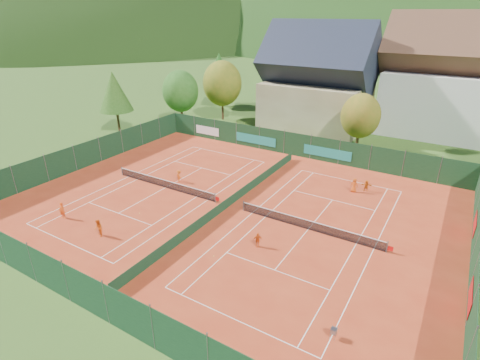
% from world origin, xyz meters
% --- Properties ---
extents(ground, '(600.00, 600.00, 0.00)m').
position_xyz_m(ground, '(0.00, 0.00, -0.02)').
color(ground, '#2F5319').
rests_on(ground, ground).
extents(clay_pad, '(40.00, 32.00, 0.01)m').
position_xyz_m(clay_pad, '(0.00, 0.00, 0.01)').
color(clay_pad, '#AC3419').
rests_on(clay_pad, ground).
extents(court_markings_left, '(11.03, 23.83, 0.00)m').
position_xyz_m(court_markings_left, '(-8.00, 0.00, 0.01)').
color(court_markings_left, white).
rests_on(court_markings_left, ground).
extents(court_markings_right, '(11.03, 23.83, 0.00)m').
position_xyz_m(court_markings_right, '(8.00, 0.00, 0.01)').
color(court_markings_right, white).
rests_on(court_markings_right, ground).
extents(tennis_net_left, '(13.30, 0.10, 1.02)m').
position_xyz_m(tennis_net_left, '(-7.85, 0.00, 0.51)').
color(tennis_net_left, '#59595B').
rests_on(tennis_net_left, ground).
extents(tennis_net_right, '(13.30, 0.10, 1.02)m').
position_xyz_m(tennis_net_right, '(8.15, 0.00, 0.51)').
color(tennis_net_right, '#59595B').
rests_on(tennis_net_right, ground).
extents(court_divider, '(0.03, 28.80, 1.00)m').
position_xyz_m(court_divider, '(0.00, 0.00, 0.50)').
color(court_divider, '#143820').
rests_on(court_divider, ground).
extents(fence_north, '(40.00, 0.10, 3.00)m').
position_xyz_m(fence_north, '(-0.46, 15.99, 1.47)').
color(fence_north, '#13341B').
rests_on(fence_north, ground).
extents(fence_south, '(40.00, 0.04, 3.00)m').
position_xyz_m(fence_south, '(0.00, -16.00, 1.50)').
color(fence_south, '#14371E').
rests_on(fence_south, ground).
extents(fence_west, '(0.04, 32.00, 3.00)m').
position_xyz_m(fence_west, '(-20.00, 0.00, 1.50)').
color(fence_west, '#13351C').
rests_on(fence_west, ground).
extents(fence_east, '(0.09, 32.00, 3.00)m').
position_xyz_m(fence_east, '(20.00, 0.05, 1.48)').
color(fence_east, '#12321A').
rests_on(fence_east, ground).
extents(chalet, '(16.20, 12.00, 16.00)m').
position_xyz_m(chalet, '(-3.00, 30.00, 6.62)').
color(chalet, tan).
rests_on(chalet, ground).
extents(hotel_block_a, '(21.60, 11.00, 17.25)m').
position_xyz_m(hotel_block_a, '(16.00, 36.00, 7.38)').
color(hotel_block_a, silver).
rests_on(hotel_block_a, ground).
extents(tree_west_front, '(5.72, 5.72, 8.69)m').
position_xyz_m(tree_west_front, '(-22.00, 20.00, 5.39)').
color(tree_west_front, '#452B18').
rests_on(tree_west_front, ground).
extents(tree_west_mid, '(6.44, 6.44, 9.78)m').
position_xyz_m(tree_west_mid, '(-18.00, 26.00, 6.07)').
color(tree_west_mid, '#4D2F1B').
rests_on(tree_west_mid, ground).
extents(tree_west_back, '(5.60, 5.60, 10.00)m').
position_xyz_m(tree_west_back, '(-24.00, 34.00, 6.74)').
color(tree_west_back, '#462A19').
rests_on(tree_west_back, ground).
extents(tree_center, '(5.01, 5.01, 7.60)m').
position_xyz_m(tree_center, '(6.00, 22.00, 4.72)').
color(tree_center, '#4C2F1B').
rests_on(tree_center, ground).
extents(tree_west_side, '(5.04, 5.04, 9.00)m').
position_xyz_m(tree_west_side, '(-28.00, 12.00, 6.06)').
color(tree_west_side, '#4A2F1A').
rests_on(tree_west_side, ground).
extents(ball_hopper, '(0.34, 0.34, 0.80)m').
position_xyz_m(ball_hopper, '(13.57, -10.18, 0.56)').
color(ball_hopper, slate).
rests_on(ball_hopper, ground).
extents(loose_ball_0, '(0.07, 0.07, 0.07)m').
position_xyz_m(loose_ball_0, '(-6.34, -5.40, 0.03)').
color(loose_ball_0, '#CCD833').
rests_on(loose_ball_0, ground).
extents(loose_ball_1, '(0.07, 0.07, 0.07)m').
position_xyz_m(loose_ball_1, '(3.31, -7.31, 0.03)').
color(loose_ball_1, '#CCD833').
rests_on(loose_ball_1, ground).
extents(loose_ball_2, '(0.07, 0.07, 0.07)m').
position_xyz_m(loose_ball_2, '(0.64, 2.51, 0.03)').
color(loose_ball_2, '#CCD833').
rests_on(loose_ball_2, ground).
extents(loose_ball_3, '(0.07, 0.07, 0.07)m').
position_xyz_m(loose_ball_3, '(-2.74, 5.40, 0.03)').
color(loose_ball_3, '#CCD833').
rests_on(loose_ball_3, ground).
extents(player_left_near, '(0.63, 0.49, 1.54)m').
position_xyz_m(player_left_near, '(-11.58, -9.55, 0.77)').
color(player_left_near, '#EA5114').
rests_on(player_left_near, ground).
extents(player_left_mid, '(0.93, 0.87, 1.53)m').
position_xyz_m(player_left_mid, '(-6.37, -9.89, 0.77)').
color(player_left_mid, orange).
rests_on(player_left_mid, ground).
extents(player_left_far, '(0.98, 0.76, 1.34)m').
position_xyz_m(player_left_far, '(-7.72, 1.98, 0.67)').
color(player_left_far, '#E45B14').
rests_on(player_left_far, ground).
extents(player_right_near, '(0.77, 0.70, 1.26)m').
position_xyz_m(player_right_near, '(5.52, -4.45, 0.63)').
color(player_right_near, '#DC5013').
rests_on(player_right_near, ground).
extents(player_right_far_a, '(0.79, 0.55, 1.53)m').
position_xyz_m(player_right_far_a, '(9.24, 9.29, 0.76)').
color(player_right_far_a, '#CB4B12').
rests_on(player_right_far_a, ground).
extents(player_right_far_b, '(1.19, 0.64, 1.23)m').
position_xyz_m(player_right_far_b, '(10.26, 10.19, 0.61)').
color(player_right_far_b, '#D05E12').
rests_on(player_right_far_b, ground).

